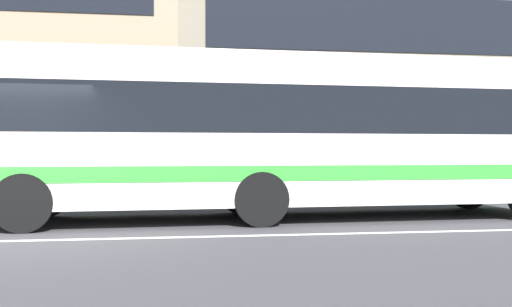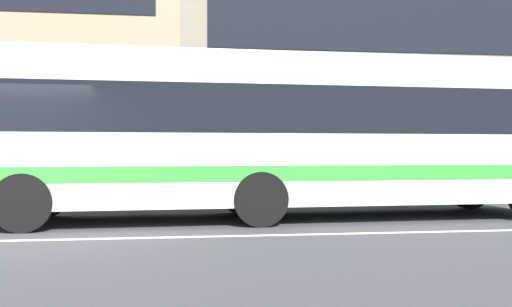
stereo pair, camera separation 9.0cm
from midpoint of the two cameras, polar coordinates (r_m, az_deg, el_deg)
The scene contains 5 objects.
ground_plane at distance 9.78m, azimuth -23.52°, elevation -7.85°, with size 160.00×160.00×0.00m, color #434044.
lane_centre_line at distance 9.78m, azimuth -23.52°, elevation -7.82°, with size 60.00×0.16×0.01m, color silver.
hedge_row_far at distance 15.33m, azimuth -3.73°, elevation -2.67°, with size 23.58×1.10×1.19m, color #1B5126.
apartment_block_right at distance 29.09m, azimuth 17.22°, elevation 7.82°, with size 24.12×11.26×10.42m.
transit_bus at distance 11.88m, azimuth 2.99°, elevation 2.21°, with size 11.72×3.05×3.23m.
Camera 2 is at (2.61, -9.35, 1.37)m, focal length 40.93 mm.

